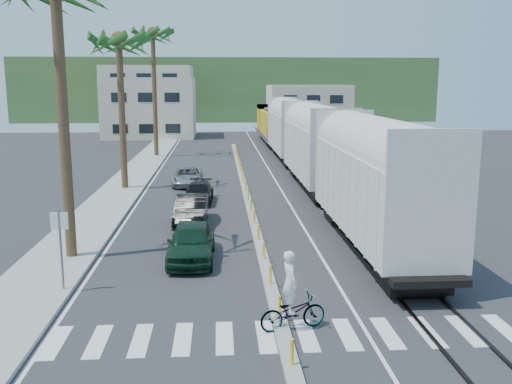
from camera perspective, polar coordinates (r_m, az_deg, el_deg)
The scene contains 16 objects.
ground at distance 18.97m, azimuth 2.00°, elevation -11.65°, with size 140.00×140.00×0.00m, color #28282B.
sidewalk at distance 43.55m, azimuth -12.60°, elevation 1.07°, with size 3.00×90.00×0.15m, color gray.
rails at distance 46.51m, azimuth 4.66°, elevation 1.85°, with size 1.56×100.00×0.06m.
median at distance 38.12m, azimuth -1.02°, elevation -0.02°, with size 0.45×60.00×0.85m.
crosswalk at distance 17.14m, azimuth 2.70°, elevation -14.18°, with size 14.00×2.20×0.01m, color silver.
lane_markings at distance 43.05m, azimuth -4.21°, elevation 1.10°, with size 9.42×90.00×0.01m.
freight_train at distance 45.37m, azimuth 4.86°, elevation 5.28°, with size 3.00×60.94×5.85m.
palm_trees at distance 40.78m, azimuth -13.16°, elevation 15.55°, with size 3.50×37.20×13.75m.
street_sign at distance 20.87m, azimuth -18.98°, elevation -4.43°, with size 0.60×0.08×3.00m.
buildings at distance 89.25m, azimuth -6.85°, elevation 8.88°, with size 38.00×27.00×10.00m.
hillside at distance 117.45m, azimuth -2.98°, elevation 10.19°, with size 80.00×20.00×12.00m, color #385628.
car_lead at distance 23.82m, azimuth -6.49°, elevation -4.98°, with size 1.96×4.69×1.58m, color black.
car_second at distance 29.92m, azimuth -6.50°, elevation -1.80°, with size 1.73×4.60×1.50m, color black.
car_third at distance 35.31m, azimuth -5.74°, elevation -0.08°, with size 1.88×4.25×1.22m, color black.
car_rear at distance 41.34m, azimuth -6.85°, elevation 1.52°, with size 2.09×4.52×1.25m, color #9A9D9F.
cyclist at distance 17.30m, azimuth 3.63°, elevation -11.19°, with size 1.79×2.44×2.44m.
Camera 1 is at (-1.81, -17.43, 7.24)m, focal length 40.00 mm.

